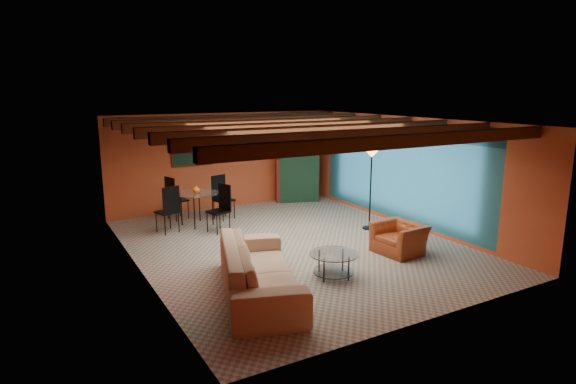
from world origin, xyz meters
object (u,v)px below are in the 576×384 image
armchair (399,238)px  armoire (294,168)px  floor_lamp (370,189)px  sofa (259,269)px  vase (196,176)px  potted_plant (294,126)px  dining_table (197,203)px  coffee_table (334,265)px

armchair → armoire: 5.31m
floor_lamp → sofa: bearing=-152.5°
sofa → armchair: (3.43, 0.40, -0.11)m
armoire → floor_lamp: armoire is taller
floor_lamp → vase: bearing=146.4°
floor_lamp → potted_plant: potted_plant is taller
floor_lamp → dining_table: bearing=146.4°
coffee_table → vase: 4.70m
armchair → dining_table: size_ratio=0.44×
armoire → potted_plant: potted_plant is taller
armchair → armoire: armoire is taller
armoire → potted_plant: bearing=0.0°
armchair → floor_lamp: (0.59, 1.70, 0.68)m
dining_table → armoire: 3.71m
floor_lamp → potted_plant: bearing=91.1°
armoire → vase: size_ratio=10.60×
armchair → potted_plant: size_ratio=2.22×
sofa → dining_table: size_ratio=1.31×
coffee_table → floor_lamp: bearing=39.8°
sofa → coffee_table: sofa is taller
coffee_table → vase: (-1.04, 4.47, 1.02)m
sofa → vase: 4.56m
coffee_table → dining_table: bearing=103.0°
dining_table → vase: vase is taller
coffee_table → dining_table: 4.60m
sofa → coffee_table: 1.51m
sofa → armchair: 3.45m
dining_table → floor_lamp: floor_lamp is taller
sofa → dining_table: dining_table is taller
floor_lamp → armchair: bearing=-109.1°
sofa → armoire: armoire is taller
armchair → coffee_table: size_ratio=1.09×
vase → potted_plant: bearing=18.5°
dining_table → floor_lamp: (3.56, -2.37, 0.42)m
armchair → vase: 5.12m
dining_table → floor_lamp: 4.29m
armchair → potted_plant: potted_plant is taller
armoire → floor_lamp: (0.06, -3.53, -0.03)m
armoire → potted_plant: (0.00, 0.00, 1.24)m
coffee_table → floor_lamp: size_ratio=0.45×
potted_plant → coffee_table: bearing=-113.6°
coffee_table → potted_plant: potted_plant is taller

